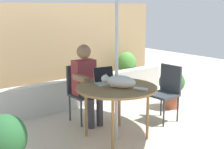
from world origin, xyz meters
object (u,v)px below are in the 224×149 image
(patio_table, at_px, (117,91))
(cat, at_px, (119,82))
(person_seated, at_px, (87,80))
(potted_plant_near_fence, at_px, (127,68))
(potted_plant_by_chair, at_px, (6,145))
(potted_plant_corner, at_px, (172,86))
(chair_occupied, at_px, (81,88))
(chair_empty, at_px, (167,88))
(laptop, at_px, (105,78))

(patio_table, bearing_deg, cat, -98.79)
(person_seated, bearing_deg, potted_plant_near_fence, 31.75)
(potted_plant_by_chair, bearing_deg, potted_plant_near_fence, 30.64)
(person_seated, xyz_separation_m, potted_plant_near_fence, (1.76, 1.09, -0.20))
(potted_plant_corner, bearing_deg, potted_plant_near_fence, 83.78)
(chair_occupied, bearing_deg, potted_plant_near_fence, 27.88)
(chair_empty, xyz_separation_m, potted_plant_by_chair, (-2.64, -0.21, -0.11))
(potted_plant_near_fence, distance_m, potted_plant_by_chair, 3.88)
(patio_table, bearing_deg, laptop, 87.19)
(person_seated, relative_size, cat, 2.07)
(chair_occupied, height_order, person_seated, person_seated)
(chair_occupied, distance_m, cat, 1.01)
(patio_table, distance_m, chair_empty, 1.08)
(laptop, bearing_deg, potted_plant_by_chair, -164.91)
(patio_table, distance_m, cat, 0.16)
(chair_occupied, relative_size, chair_empty, 1.00)
(cat, bearing_deg, patio_table, 81.21)
(chair_occupied, bearing_deg, potted_plant_by_chair, -146.47)
(chair_occupied, bearing_deg, potted_plant_corner, -16.55)
(patio_table, xyz_separation_m, chair_occupied, (0.00, 0.89, -0.16))
(cat, relative_size, potted_plant_near_fence, 0.70)
(cat, bearing_deg, potted_plant_by_chair, -176.86)
(patio_table, xyz_separation_m, potted_plant_by_chair, (-1.58, -0.16, -0.27))
(laptop, xyz_separation_m, potted_plant_by_chair, (-1.59, -0.43, -0.39))
(person_seated, distance_m, potted_plant_corner, 1.66)
(patio_table, relative_size, cat, 1.84)
(laptop, bearing_deg, potted_plant_near_fence, 41.59)
(patio_table, bearing_deg, potted_plant_near_fence, 46.01)
(patio_table, height_order, potted_plant_corner, patio_table)
(patio_table, relative_size, person_seated, 0.89)
(chair_occupied, relative_size, cat, 1.50)
(person_seated, relative_size, laptop, 3.69)
(patio_table, height_order, cat, cat)
(chair_occupied, height_order, chair_empty, same)
(patio_table, bearing_deg, chair_empty, 2.77)
(laptop, distance_m, potted_plant_near_fence, 2.35)
(potted_plant_near_fence, bearing_deg, person_seated, -148.25)
(laptop, relative_size, potted_plant_by_chair, 0.45)
(chair_empty, height_order, potted_plant_corner, chair_empty)
(chair_occupied, xyz_separation_m, laptop, (0.01, -0.62, 0.28))
(patio_table, relative_size, potted_plant_by_chair, 1.49)
(person_seated, bearing_deg, potted_plant_corner, -11.24)
(potted_plant_by_chair, height_order, potted_plant_corner, potted_plant_by_chair)
(person_seated, height_order, cat, person_seated)
(person_seated, xyz_separation_m, laptop, (0.01, -0.46, 0.11))
(person_seated, height_order, potted_plant_near_fence, person_seated)
(potted_plant_near_fence, distance_m, potted_plant_corner, 1.42)
(chair_empty, bearing_deg, cat, -173.49)
(cat, height_order, potted_plant_near_fence, cat)
(cat, distance_m, potted_plant_near_fence, 2.61)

